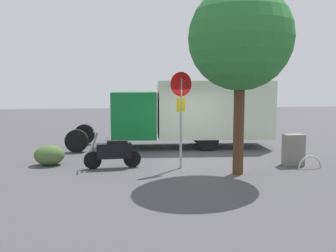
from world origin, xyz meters
name	(u,v)px	position (x,y,z in m)	size (l,w,h in m)	color
ground_plane	(197,162)	(0.00, 0.00, 0.00)	(60.00, 60.00, 0.00)	#47464A
box_truck_near	(191,110)	(-0.34, -3.05, 1.58)	(8.53, 2.74, 2.81)	black
motorcycle	(114,152)	(2.86, 0.63, 0.52)	(1.81, 0.55, 1.20)	black
stop_sign	(181,105)	(0.74, 0.92, 2.03)	(0.71, 0.33, 3.05)	#9E9EA3
street_tree	(240,39)	(-0.82, 1.91, 3.97)	(3.03, 3.03, 5.51)	#47301E
utility_cabinet	(293,150)	(-3.02, 0.97, 0.51)	(0.64, 0.41, 1.03)	slate
bike_rack_hoop	(310,169)	(-3.32, 1.52, 0.00)	(0.85, 0.85, 0.05)	#B7B7BC
shrub_near_sign	(49,155)	(4.98, -0.10, 0.34)	(0.99, 0.81, 0.67)	#496331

